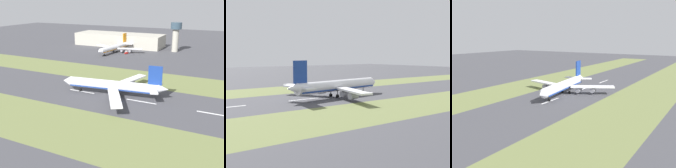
{
  "view_description": "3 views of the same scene",
  "coord_description": "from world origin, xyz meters",
  "views": [
    {
      "loc": [
        -133.61,
        -70.53,
        55.95
      ],
      "look_at": [
        2.75,
        -4.64,
        7.0
      ],
      "focal_mm": 42.0,
      "sensor_mm": 36.0,
      "label": 1
    },
    {
      "loc": [
        136.92,
        -107.79,
        23.34
      ],
      "look_at": [
        2.75,
        -4.64,
        7.0
      ],
      "focal_mm": 50.0,
      "sensor_mm": 36.0,
      "label": 2
    },
    {
      "loc": [
        -88.19,
        141.3,
        38.88
      ],
      "look_at": [
        2.75,
        -4.64,
        7.0
      ],
      "focal_mm": 42.0,
      "sensor_mm": 36.0,
      "label": 3
    }
  ],
  "objects": [
    {
      "name": "ground_plane",
      "position": [
        0.0,
        0.0,
        0.0
      ],
      "size": [
        800.0,
        800.0,
        0.0
      ],
      "primitive_type": "plane",
      "color": "#424247"
    },
    {
      "name": "grass_median_west",
      "position": [
        -45.0,
        0.0,
        0.0
      ],
      "size": [
        40.0,
        600.0,
        0.01
      ],
      "primitive_type": "cube",
      "color": "olive",
      "rests_on": "ground"
    },
    {
      "name": "grass_median_east",
      "position": [
        45.0,
        0.0,
        0.0
      ],
      "size": [
        40.0,
        600.0,
        0.01
      ],
      "primitive_type": "cube",
      "color": "olive",
      "rests_on": "ground"
    },
    {
      "name": "centreline_dash_near",
      "position": [
        0.0,
        -64.64,
        0.01
      ],
      "size": [
        1.2,
        18.0,
        0.01
      ],
      "primitive_type": "cube",
      "color": "silver",
      "rests_on": "ground"
    },
    {
      "name": "centreline_dash_mid",
      "position": [
        0.0,
        -24.64,
        0.01
      ],
      "size": [
        1.2,
        18.0,
        0.01
      ],
      "primitive_type": "cube",
      "color": "silver",
      "rests_on": "ground"
    },
    {
      "name": "centreline_dash_far",
      "position": [
        0.0,
        15.36,
        0.01
      ],
      "size": [
        1.2,
        18.0,
        0.01
      ],
      "primitive_type": "cube",
      "color": "silver",
      "rests_on": "ground"
    },
    {
      "name": "airplane_main_jet",
      "position": [
        3.0,
        -6.53,
        6.02
      ],
      "size": [
        63.57,
        67.14,
        20.2
      ],
      "color": "white",
      "rests_on": "ground"
    }
  ]
}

